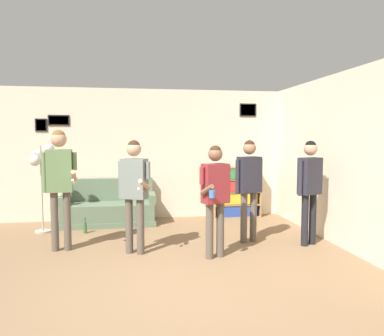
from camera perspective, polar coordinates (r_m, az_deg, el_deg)
ground_plane at (r=4.24m, az=-3.21°, el=-18.93°), size 20.00×20.00×0.00m
wall_back at (r=7.89m, az=-6.33°, el=2.13°), size 7.96×0.08×2.70m
wall_right at (r=6.69m, az=19.47°, el=1.41°), size 0.06×6.38×2.70m
couch at (r=7.60m, az=-12.54°, el=-6.14°), size 1.81×0.80×0.87m
bookshelf at (r=8.05m, az=6.78°, el=-3.66°), size 1.02×0.30×1.08m
floor_lamp at (r=7.16m, az=-22.04°, el=0.54°), size 0.40×0.43×1.59m
person_player_foreground_left at (r=5.88m, az=-19.52°, el=-1.14°), size 0.51×0.47×1.81m
person_player_foreground_center at (r=5.47m, az=-8.80°, el=-2.52°), size 0.46×0.58×1.66m
person_watcher_holding_cup at (r=5.24m, az=3.57°, el=-3.36°), size 0.47×0.51×1.59m
person_spectator_near_bookshelf at (r=6.10m, az=8.68°, el=-1.82°), size 0.49×0.29×1.66m
person_spectator_far_right at (r=6.14m, az=17.50°, el=-1.99°), size 0.47×0.33×1.65m
bottle_on_floor at (r=6.99m, az=-16.00°, el=-8.66°), size 0.06×0.06×0.28m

